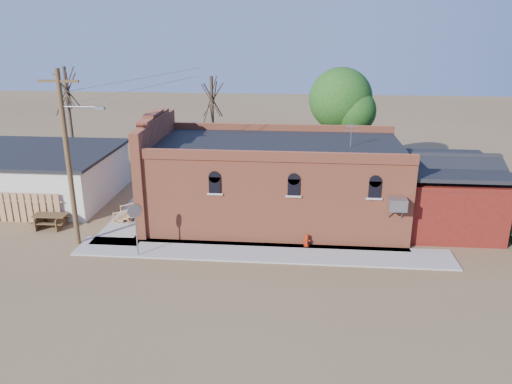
# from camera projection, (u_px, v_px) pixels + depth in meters

# --- Properties ---
(ground) EXTENTS (120.00, 120.00, 0.00)m
(ground) POSITION_uv_depth(u_px,v_px,m) (230.00, 260.00, 24.39)
(ground) COLOR brown
(ground) RESTS_ON ground
(sidewalk_south) EXTENTS (19.00, 2.20, 0.08)m
(sidewalk_south) POSITION_uv_depth(u_px,v_px,m) (262.00, 252.00, 25.10)
(sidewalk_south) COLOR #9E9991
(sidewalk_south) RESTS_ON ground
(sidewalk_west) EXTENTS (2.60, 10.00, 0.08)m
(sidewalk_west) POSITION_uv_depth(u_px,v_px,m) (142.00, 211.00, 30.56)
(sidewalk_west) COLOR #9E9991
(sidewalk_west) RESTS_ON ground
(brick_bar) EXTENTS (16.40, 7.97, 6.30)m
(brick_bar) POSITION_uv_depth(u_px,v_px,m) (271.00, 182.00, 28.67)
(brick_bar) COLOR #C25E3B
(brick_bar) RESTS_ON ground
(red_shed) EXTENTS (5.40, 6.40, 4.30)m
(red_shed) POSITION_uv_depth(u_px,v_px,m) (447.00, 187.00, 27.87)
(red_shed) COLOR #601210
(red_shed) RESTS_ON ground
(wood_fence) EXTENTS (5.20, 0.10, 1.80)m
(wood_fence) POSITION_uv_depth(u_px,v_px,m) (19.00, 207.00, 28.76)
(wood_fence) COLOR #A16849
(wood_fence) RESTS_ON ground
(utility_pole) EXTENTS (3.12, 0.26, 9.00)m
(utility_pole) POSITION_uv_depth(u_px,v_px,m) (69.00, 156.00, 24.66)
(utility_pole) COLOR #4F361F
(utility_pole) RESTS_ON ground
(tree_bare_near) EXTENTS (2.80, 2.80, 7.65)m
(tree_bare_near) POSITION_uv_depth(u_px,v_px,m) (212.00, 98.00, 34.97)
(tree_bare_near) COLOR #453527
(tree_bare_near) RESTS_ON ground
(tree_bare_far) EXTENTS (2.80, 2.80, 8.16)m
(tree_bare_far) POSITION_uv_depth(u_px,v_px,m) (66.00, 89.00, 36.71)
(tree_bare_far) COLOR #453527
(tree_bare_far) RESTS_ON ground
(tree_leafy) EXTENTS (4.40, 4.40, 8.15)m
(tree_leafy) POSITION_uv_depth(u_px,v_px,m) (341.00, 99.00, 34.69)
(tree_leafy) COLOR #453527
(tree_leafy) RESTS_ON ground
(fire_hydrant) EXTENTS (0.37, 0.34, 0.65)m
(fire_hydrant) POSITION_uv_depth(u_px,v_px,m) (307.00, 240.00, 25.64)
(fire_hydrant) COLOR #9F1E09
(fire_hydrant) RESTS_ON sidewalk_south
(stop_sign) EXTENTS (0.62, 0.51, 2.73)m
(stop_sign) POSITION_uv_depth(u_px,v_px,m) (135.00, 216.00, 24.07)
(stop_sign) COLOR gray
(stop_sign) RESTS_ON sidewalk_south
(trash_barrel) EXTENTS (0.61, 0.61, 0.83)m
(trash_barrel) POSITION_uv_depth(u_px,v_px,m) (139.00, 205.00, 30.27)
(trash_barrel) COLOR navy
(trash_barrel) RESTS_ON sidewalk_west
(picnic_table) EXTENTS (1.88, 1.47, 0.77)m
(picnic_table) POSITION_uv_depth(u_px,v_px,m) (51.00, 219.00, 28.14)
(picnic_table) COLOR #523A21
(picnic_table) RESTS_ON ground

